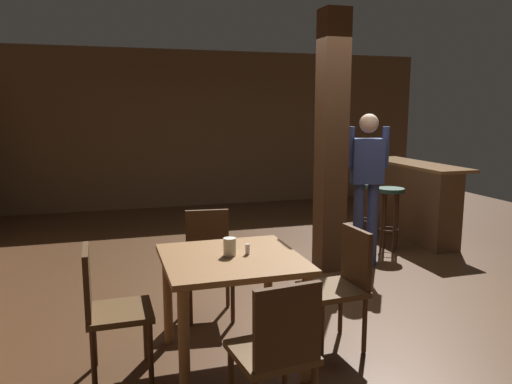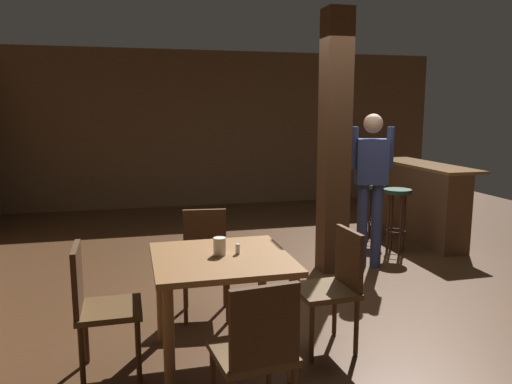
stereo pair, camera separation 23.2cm
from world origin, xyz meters
TOP-DOWN VIEW (x-y plane):
  - ground_plane at (0.00, 0.00)m, footprint 10.80×10.80m
  - wall_back at (0.00, 4.50)m, footprint 8.00×0.10m
  - pillar at (0.33, 0.36)m, footprint 0.28×0.28m
  - dining_table at (-1.21, -1.33)m, footprint 0.94×0.94m
  - chair_south at (-1.18, -2.21)m, footprint 0.47×0.47m
  - chair_east at (-0.37, -1.35)m, footprint 0.44×0.44m
  - chair_west at (-2.05, -1.33)m, footprint 0.42×0.42m
  - chair_north at (-1.20, -0.46)m, footprint 0.47×0.47m
  - napkin_cup at (-1.21, -1.31)m, footprint 0.09×0.09m
  - salt_shaker at (-1.09, -1.32)m, footprint 0.03×0.03m
  - standing_person at (0.78, 0.35)m, footprint 0.47×0.29m
  - bar_counter at (2.02, 1.41)m, footprint 0.56×1.88m
  - bar_stool_near at (1.38, 0.81)m, footprint 0.34×0.34m
  - bar_stool_mid at (1.38, 1.41)m, footprint 0.35×0.35m

SIDE VIEW (x-z plane):
  - ground_plane at x=0.00m, z-range 0.00..0.00m
  - chair_south at x=-1.18m, z-range 0.06..0.95m
  - chair_east at x=-0.37m, z-range 0.06..0.95m
  - chair_west at x=-2.05m, z-range 0.06..0.95m
  - chair_north at x=-1.20m, z-range 0.06..0.95m
  - bar_counter at x=2.02m, z-range 0.01..1.04m
  - bar_stool_mid at x=1.38m, z-range 0.19..0.97m
  - bar_stool_near at x=1.38m, z-range 0.19..0.99m
  - dining_table at x=-1.21m, z-range 0.25..1.02m
  - salt_shaker at x=-1.09m, z-range 0.77..0.84m
  - napkin_cup at x=-1.21m, z-range 0.77..0.89m
  - standing_person at x=0.78m, z-range 0.14..1.86m
  - wall_back at x=0.00m, z-range 0.00..2.80m
  - pillar at x=0.33m, z-range 0.00..2.80m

